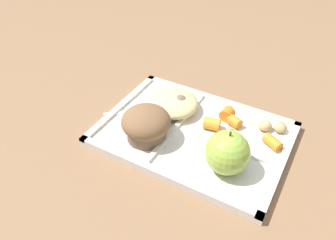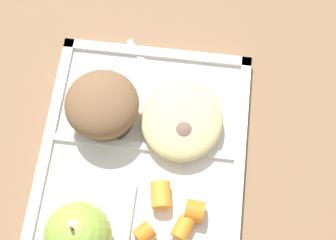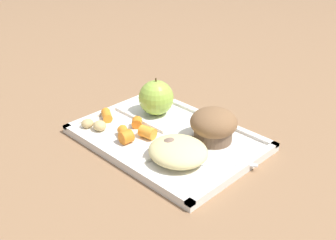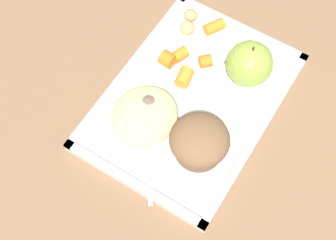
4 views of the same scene
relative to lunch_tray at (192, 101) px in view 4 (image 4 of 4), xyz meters
The scene contains 15 objects.
ground 0.01m from the lunch_tray, ahead, with size 6.00×6.00×0.00m, color #846042.
lunch_tray is the anchor object (origin of this frame).
green_apple 0.12m from the lunch_tray, 147.99° to the left, with size 0.08×0.08×0.09m.
bran_muffin 0.10m from the lunch_tray, 37.18° to the left, with size 0.10×0.10×0.07m.
carrot_slice_diagonal 0.16m from the lunch_tray, 164.65° to the right, with size 0.02×0.02×0.04m, color orange.
carrot_slice_small 0.04m from the lunch_tray, 130.15° to the right, with size 0.02×0.02×0.03m, color orange.
carrot_slice_large 0.09m from the lunch_tray, 135.41° to the right, with size 0.02×0.02×0.03m, color orange.
carrot_slice_near_corner 0.08m from the lunch_tray, 167.40° to the right, with size 0.02×0.02×0.02m, color orange.
carrot_slice_back 0.09m from the lunch_tray, 119.07° to the right, with size 0.03×0.03×0.02m, color orange.
potato_chunk_golden 0.18m from the lunch_tray, 148.60° to the right, with size 0.03×0.03×0.02m, color tan.
potato_chunk_small 0.15m from the lunch_tray, 146.01° to the right, with size 0.03×0.03×0.02m, color tan.
egg_noodle_pile 0.09m from the lunch_tray, 31.30° to the right, with size 0.12×0.11×0.04m, color #D6C684.
meatball_side 0.08m from the lunch_tray, 40.71° to the right, with size 0.04×0.04×0.04m, color #755B4C.
meatball_front 0.08m from the lunch_tray, 34.27° to the right, with size 0.03×0.03×0.03m, color brown.
plastic_fork 0.12m from the lunch_tray, ahead, with size 0.13×0.11×0.00m.
Camera 4 is at (0.39, 0.20, 0.78)m, focal length 55.35 mm.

